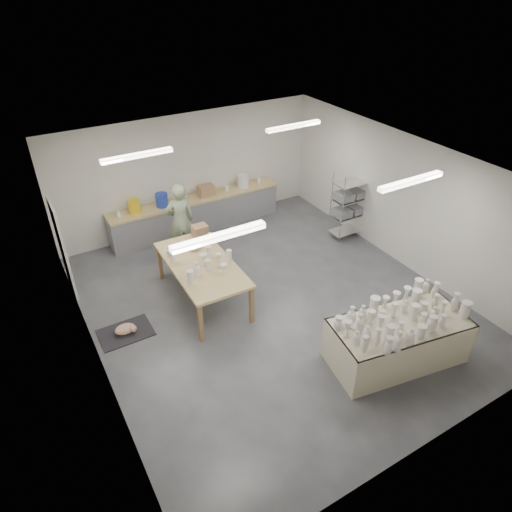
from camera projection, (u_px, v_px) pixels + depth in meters
room at (265, 216)px, 8.49m from camera, size 8.00×8.02×3.00m
back_counter at (197, 212)px, 11.98m from camera, size 4.60×0.60×1.24m
wire_shelf at (350, 204)px, 11.46m from camera, size 0.88×0.48×1.80m
drying_table at (397, 339)px, 8.02m from camera, size 2.55×1.52×1.22m
work_table at (201, 261)px, 9.31m from camera, size 1.27×2.46×1.24m
rug at (126, 332)px, 8.82m from camera, size 1.00×0.70×0.02m
cat at (126, 329)px, 8.77m from camera, size 0.46×0.39×0.17m
potter at (180, 221)px, 10.64m from camera, size 0.73×0.53×1.88m
red_stool at (179, 240)px, 11.20m from camera, size 0.41×0.41×0.31m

